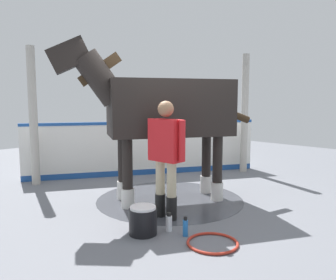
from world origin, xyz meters
TOP-DOWN VIEW (x-y plane):
  - ground_plane at (0.00, 0.00)m, footprint 16.00×16.00m
  - wet_patch at (0.08, -0.03)m, footprint 2.41×2.41m
  - barrier_wall at (1.81, -0.99)m, footprint 2.54×4.52m
  - roof_post_near at (2.63, 1.12)m, footprint 0.16×0.16m
  - roof_post_far at (0.47, -2.81)m, footprint 0.16×0.16m
  - horse at (0.13, 0.07)m, footprint 1.88×2.97m
  - handler at (-0.51, 0.63)m, footprint 0.66×0.25m
  - wash_bucket at (-0.73, 1.23)m, footprint 0.35×0.35m
  - bottle_shampoo at (-0.89, 0.94)m, footprint 0.08×0.08m
  - bottle_spray at (-1.14, 0.91)m, footprint 0.06×0.06m
  - hose_coil at (-1.52, 0.86)m, footprint 0.60×0.60m

SIDE VIEW (x-z plane):
  - ground_plane at x=0.00m, z-range -0.02..0.00m
  - wet_patch at x=0.08m, z-range 0.00..0.00m
  - hose_coil at x=-1.52m, z-range 0.00..0.03m
  - bottle_shampoo at x=-0.89m, z-range -0.01..0.23m
  - bottle_spray at x=-1.14m, z-range -0.01..0.23m
  - wash_bucket at x=-0.73m, z-range 0.00..0.35m
  - barrier_wall at x=1.81m, z-range -0.04..1.13m
  - handler at x=-0.51m, z-range 0.12..1.75m
  - roof_post_near at x=2.63m, z-range 0.00..2.65m
  - roof_post_far at x=0.47m, z-range 0.00..2.65m
  - horse at x=0.13m, z-range 0.20..2.76m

